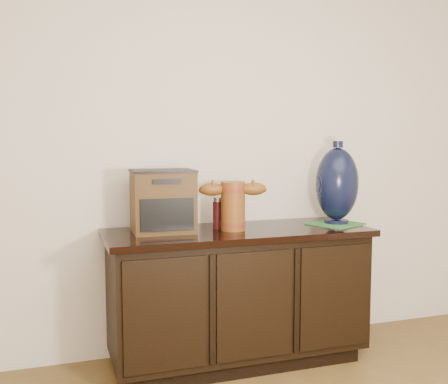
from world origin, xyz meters
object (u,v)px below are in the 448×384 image
object	(u,v)px
spray_can	(218,213)
sideboard	(238,294)
terracotta_vessel	(233,203)
tv_radio	(163,201)
lamp_base	(337,184)

from	to	relation	value
spray_can	sideboard	bearing A→B (deg)	-33.29
sideboard	terracotta_vessel	distance (m)	0.52
sideboard	spray_can	size ratio (longest dim) A/B	8.27
tv_radio	lamp_base	distance (m)	1.02
terracotta_vessel	tv_radio	xyz separation A→B (m)	(-0.37, 0.07, 0.02)
terracotta_vessel	tv_radio	size ratio (longest dim) A/B	1.10
terracotta_vessel	spray_can	world-z (taller)	terracotta_vessel
tv_radio	spray_can	bearing A→B (deg)	2.91
tv_radio	spray_can	world-z (taller)	tv_radio
sideboard	terracotta_vessel	xyz separation A→B (m)	(-0.04, -0.01, 0.52)
sideboard	spray_can	distance (m)	0.47
tv_radio	sideboard	bearing A→B (deg)	-5.95
terracotta_vessel	spray_can	distance (m)	0.12
sideboard	lamp_base	bearing A→B (deg)	-1.53
sideboard	spray_can	bearing A→B (deg)	146.71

